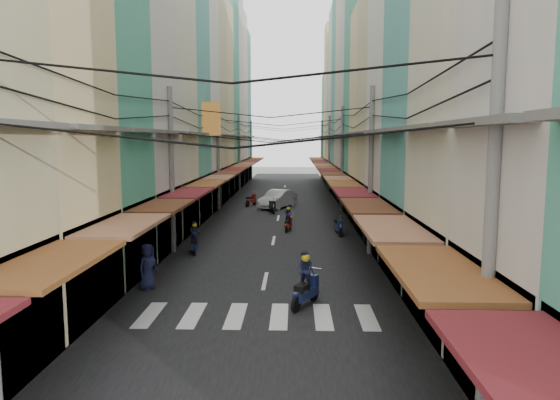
% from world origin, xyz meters
% --- Properties ---
extents(ground, '(160.00, 160.00, 0.00)m').
position_xyz_m(ground, '(0.00, 0.00, 0.00)').
color(ground, slate).
rests_on(ground, ground).
extents(road, '(10.00, 80.00, 0.02)m').
position_xyz_m(road, '(0.00, 20.00, 0.01)').
color(road, black).
rests_on(road, ground).
extents(sidewalk_left, '(3.00, 80.00, 0.06)m').
position_xyz_m(sidewalk_left, '(-6.50, 20.00, 0.03)').
color(sidewalk_left, slate).
rests_on(sidewalk_left, ground).
extents(sidewalk_right, '(3.00, 80.00, 0.06)m').
position_xyz_m(sidewalk_right, '(6.50, 20.00, 0.03)').
color(sidewalk_right, slate).
rests_on(sidewalk_right, ground).
extents(crosswalk, '(7.55, 2.40, 0.01)m').
position_xyz_m(crosswalk, '(-0.00, -6.00, 0.03)').
color(crosswalk, silver).
rests_on(crosswalk, ground).
extents(building_row_left, '(7.80, 67.67, 23.70)m').
position_xyz_m(building_row_left, '(-7.92, 16.56, 9.78)').
color(building_row_left, beige).
rests_on(building_row_left, ground).
extents(building_row_right, '(7.80, 68.98, 22.59)m').
position_xyz_m(building_row_right, '(7.92, 16.45, 9.41)').
color(building_row_right, teal).
rests_on(building_row_right, ground).
extents(utility_poles, '(10.20, 66.13, 8.20)m').
position_xyz_m(utility_poles, '(0.00, 15.01, 6.59)').
color(utility_poles, slate).
rests_on(utility_poles, ground).
extents(white_car, '(5.65, 4.06, 1.86)m').
position_xyz_m(white_car, '(-0.22, 19.38, 0.00)').
color(white_car, silver).
rests_on(white_car, ground).
extents(bicycle, '(1.66, 1.09, 1.07)m').
position_xyz_m(bicycle, '(7.36, 2.88, 0.00)').
color(bicycle, black).
rests_on(bicycle, ground).
extents(moving_scooters, '(8.01, 27.29, 1.90)m').
position_xyz_m(moving_scooters, '(0.02, 6.57, 0.52)').
color(moving_scooters, black).
rests_on(moving_scooters, ground).
extents(parked_scooters, '(13.25, 12.03, 1.02)m').
position_xyz_m(parked_scooters, '(4.49, -2.56, 0.48)').
color(parked_scooters, black).
rests_on(parked_scooters, ground).
extents(pedestrians, '(13.95, 19.44, 2.24)m').
position_xyz_m(pedestrians, '(-4.11, 1.19, 1.05)').
color(pedestrians, '#28202B').
rests_on(pedestrians, ground).
extents(market_umbrella, '(2.48, 2.48, 2.62)m').
position_xyz_m(market_umbrella, '(6.84, -4.35, 2.31)').
color(market_umbrella, '#B2B2B7').
rests_on(market_umbrella, ground).
extents(traffic_sign, '(0.10, 0.57, 2.62)m').
position_xyz_m(traffic_sign, '(5.60, -0.54, 1.88)').
color(traffic_sign, slate).
rests_on(traffic_sign, ground).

